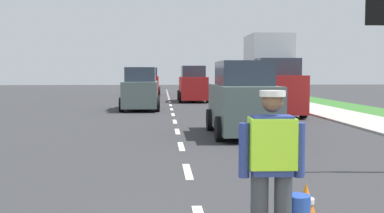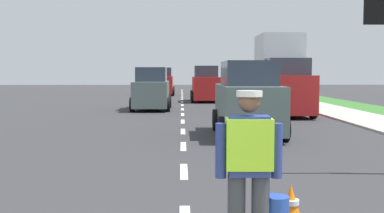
{
  "view_description": "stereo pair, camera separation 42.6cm",
  "coord_description": "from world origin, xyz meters",
  "px_view_note": "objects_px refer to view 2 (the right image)",
  "views": [
    {
      "loc": [
        -0.47,
        -2.99,
        1.85
      ],
      "look_at": [
        0.19,
        7.4,
        1.1
      ],
      "focal_mm": 44.16,
      "sensor_mm": 36.0,
      "label": 1
    },
    {
      "loc": [
        -0.04,
        -3.0,
        1.85
      ],
      "look_at": [
        0.19,
        7.4,
        1.1
      ],
      "focal_mm": 44.16,
      "sensor_mm": 36.0,
      "label": 2
    }
  ],
  "objects_px": {
    "car_outgoing_ahead": "(248,101)",
    "car_oncoming_second": "(152,90)",
    "car_oncoming_third": "(162,82)",
    "car_outgoing_far": "(206,85)",
    "traffic_cone_near": "(291,205)",
    "delivery_truck": "(281,78)",
    "road_worker": "(251,164)"
  },
  "relations": [
    {
      "from": "car_oncoming_third",
      "to": "car_outgoing_far",
      "type": "height_order",
      "value": "car_outgoing_far"
    },
    {
      "from": "car_oncoming_third",
      "to": "car_outgoing_ahead",
      "type": "height_order",
      "value": "car_oncoming_third"
    },
    {
      "from": "road_worker",
      "to": "car_oncoming_third",
      "type": "relative_size",
      "value": 0.39
    },
    {
      "from": "delivery_truck",
      "to": "car_outgoing_far",
      "type": "distance_m",
      "value": 10.02
    },
    {
      "from": "car_oncoming_third",
      "to": "delivery_truck",
      "type": "bearing_deg",
      "value": -71.91
    },
    {
      "from": "road_worker",
      "to": "car_oncoming_second",
      "type": "height_order",
      "value": "car_oncoming_second"
    },
    {
      "from": "road_worker",
      "to": "car_outgoing_far",
      "type": "bearing_deg",
      "value": 88.13
    },
    {
      "from": "car_outgoing_ahead",
      "to": "car_outgoing_far",
      "type": "bearing_deg",
      "value": 91.43
    },
    {
      "from": "car_outgoing_ahead",
      "to": "delivery_truck",
      "type": "bearing_deg",
      "value": 70.32
    },
    {
      "from": "car_outgoing_far",
      "to": "delivery_truck",
      "type": "bearing_deg",
      "value": -73.63
    },
    {
      "from": "car_outgoing_far",
      "to": "car_oncoming_second",
      "type": "xyz_separation_m",
      "value": [
        -3.03,
        -6.46,
        -0.08
      ]
    },
    {
      "from": "road_worker",
      "to": "car_oncoming_third",
      "type": "height_order",
      "value": "car_oncoming_third"
    },
    {
      "from": "car_outgoing_far",
      "to": "car_oncoming_second",
      "type": "relative_size",
      "value": 1.02
    },
    {
      "from": "delivery_truck",
      "to": "car_outgoing_ahead",
      "type": "height_order",
      "value": "delivery_truck"
    },
    {
      "from": "delivery_truck",
      "to": "car_oncoming_second",
      "type": "height_order",
      "value": "delivery_truck"
    },
    {
      "from": "traffic_cone_near",
      "to": "delivery_truck",
      "type": "bearing_deg",
      "value": 78.53
    },
    {
      "from": "road_worker",
      "to": "car_outgoing_ahead",
      "type": "height_order",
      "value": "car_outgoing_ahead"
    },
    {
      "from": "road_worker",
      "to": "car_oncoming_third",
      "type": "xyz_separation_m",
      "value": [
        -2.29,
        34.03,
        0.12
      ]
    },
    {
      "from": "delivery_truck",
      "to": "car_outgoing_ahead",
      "type": "distance_m",
      "value": 7.19
    },
    {
      "from": "traffic_cone_near",
      "to": "car_outgoing_far",
      "type": "relative_size",
      "value": 0.12
    },
    {
      "from": "car_outgoing_far",
      "to": "car_oncoming_second",
      "type": "distance_m",
      "value": 7.13
    },
    {
      "from": "traffic_cone_near",
      "to": "car_oncoming_second",
      "type": "xyz_separation_m",
      "value": [
        -2.81,
        18.1,
        0.73
      ]
    },
    {
      "from": "car_outgoing_ahead",
      "to": "road_worker",
      "type": "bearing_deg",
      "value": -97.75
    },
    {
      "from": "car_outgoing_ahead",
      "to": "car_oncoming_second",
      "type": "bearing_deg",
      "value": 109.16
    },
    {
      "from": "traffic_cone_near",
      "to": "car_oncoming_second",
      "type": "bearing_deg",
      "value": 98.83
    },
    {
      "from": "road_worker",
      "to": "traffic_cone_near",
      "type": "xyz_separation_m",
      "value": [
        0.62,
        0.89,
        -0.68
      ]
    },
    {
      "from": "car_oncoming_second",
      "to": "car_outgoing_ahead",
      "type": "bearing_deg",
      "value": -70.84
    },
    {
      "from": "delivery_truck",
      "to": "car_oncoming_second",
      "type": "relative_size",
      "value": 1.1
    },
    {
      "from": "traffic_cone_near",
      "to": "car_oncoming_third",
      "type": "xyz_separation_m",
      "value": [
        -2.9,
        33.14,
        0.8
      ]
    },
    {
      "from": "traffic_cone_near",
      "to": "car_outgoing_ahead",
      "type": "relative_size",
      "value": 0.13
    },
    {
      "from": "road_worker",
      "to": "car_outgoing_far",
      "type": "xyz_separation_m",
      "value": [
        0.83,
        25.45,
        0.13
      ]
    },
    {
      "from": "car_oncoming_second",
      "to": "delivery_truck",
      "type": "bearing_deg",
      "value": -28.26
    }
  ]
}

